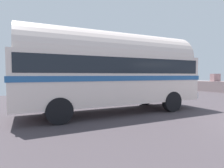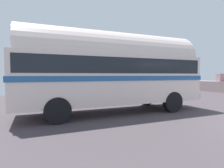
% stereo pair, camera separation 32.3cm
% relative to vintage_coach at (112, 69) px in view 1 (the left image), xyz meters
% --- Properties ---
extents(vintage_coach, '(3.56, 8.83, 3.70)m').
position_rel_vintage_coach_xyz_m(vintage_coach, '(0.00, 0.00, 0.00)').
color(vintage_coach, black).
rests_on(vintage_coach, ground).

